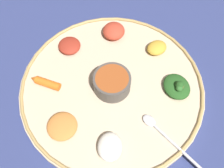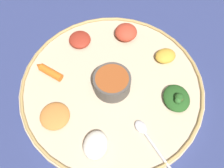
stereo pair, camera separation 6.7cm
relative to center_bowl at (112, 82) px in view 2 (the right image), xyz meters
The scene contains 12 objects.
ground_plane 0.04m from the center_bowl, ahead, with size 2.40×2.40×0.00m, color navy.
platter 0.03m from the center_bowl, ahead, with size 0.45×0.45×0.02m, color #C6B293.
platter_rim 0.02m from the center_bowl, ahead, with size 0.45×0.45×0.01m, color tan.
center_bowl is the anchor object (origin of this frame).
spoon 0.17m from the center_bowl, 125.95° to the left, with size 0.12×0.15×0.01m.
greens_pile 0.16m from the center_bowl, behind, with size 0.08×0.09×0.04m.
carrot_near_spoon 0.16m from the center_bowl, ahead, with size 0.08×0.05×0.02m.
mound_rice_white 0.15m from the center_bowl, 80.95° to the left, with size 0.07×0.05×0.03m, color silver.
mound_beet 0.16m from the center_bowl, 54.05° to the right, with size 0.06×0.06×0.02m, color maroon.
mound_squash 0.15m from the center_bowl, 35.95° to the left, with size 0.07×0.07×0.02m, color #C67A38.
mound_berbere_red 0.16m from the center_bowl, 99.05° to the right, with size 0.06×0.06×0.03m, color #B73D28.
mound_lentil_yellow 0.16m from the center_bowl, 144.05° to the right, with size 0.05×0.04×0.02m, color gold.
Camera 2 is at (-0.02, 0.33, 0.62)m, focal length 44.71 mm.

